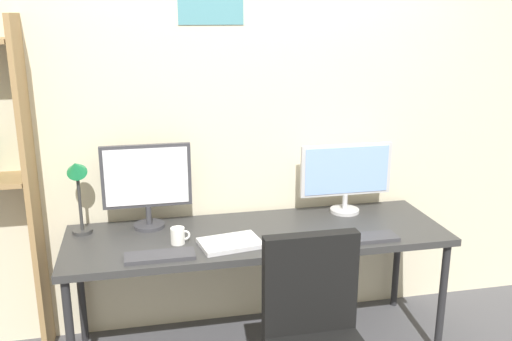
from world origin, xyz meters
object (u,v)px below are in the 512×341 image
at_px(monitor_right, 346,174).
at_px(desk, 258,241).
at_px(desk_lamp, 77,181).
at_px(monitor_left, 147,181).
at_px(keyboard_left, 160,256).
at_px(coffee_mug, 178,236).
at_px(computer_mouse, 312,235).
at_px(laptop_closed, 230,243).
at_px(keyboard_right, 366,238).

bearing_deg(monitor_right, desk, -160.51).
xyz_separation_m(desk, desk_lamp, (-0.97, 0.17, 0.36)).
distance_m(monitor_left, keyboard_left, 0.52).
relative_size(monitor_left, coffee_mug, 4.75).
xyz_separation_m(desk_lamp, coffee_mug, (0.52, -0.24, -0.27)).
height_order(desk, keyboard_left, keyboard_left).
distance_m(computer_mouse, laptop_closed, 0.46).
bearing_deg(desk_lamp, laptop_closed, -22.24).
bearing_deg(keyboard_left, computer_mouse, 5.77).
xyz_separation_m(monitor_left, computer_mouse, (0.87, -0.36, -0.26)).
distance_m(desk_lamp, keyboard_right, 1.61).
distance_m(keyboard_right, computer_mouse, 0.30).
bearing_deg(keyboard_right, coffee_mug, 170.86).
height_order(desk, coffee_mug, coffee_mug).
bearing_deg(keyboard_right, monitor_left, 159.13).
relative_size(keyboard_right, computer_mouse, 3.57).
xyz_separation_m(monitor_left, laptop_closed, (0.42, -0.36, -0.27)).
height_order(desk, monitor_left, monitor_left).
bearing_deg(laptop_closed, desk_lamp, 148.35).
height_order(computer_mouse, coffee_mug, coffee_mug).
distance_m(desk, monitor_left, 0.72).
xyz_separation_m(keyboard_left, computer_mouse, (0.83, 0.08, 0.01)).
bearing_deg(keyboard_right, keyboard_left, 180.00).
xyz_separation_m(keyboard_right, coffee_mug, (-1.01, 0.16, 0.04)).
xyz_separation_m(keyboard_right, laptop_closed, (-0.74, 0.08, 0.00)).
bearing_deg(keyboard_left, desk_lamp, 135.50).
relative_size(monitor_right, coffee_mug, 5.43).
distance_m(desk, monitor_right, 0.70).
bearing_deg(desk, coffee_mug, -171.59).
relative_size(keyboard_left, coffee_mug, 3.35).
distance_m(computer_mouse, coffee_mug, 0.73).
bearing_deg(monitor_right, laptop_closed, -155.31).
height_order(desk_lamp, keyboard_left, desk_lamp).
relative_size(keyboard_right, coffee_mug, 3.23).
bearing_deg(computer_mouse, desk_lamp, 165.57).
bearing_deg(monitor_left, keyboard_left, -84.83).
xyz_separation_m(desk, laptop_closed, (-0.18, -0.15, 0.06)).
bearing_deg(laptop_closed, keyboard_right, -15.74).
height_order(monitor_right, keyboard_left, monitor_right).
xyz_separation_m(desk, monitor_right, (0.60, 0.21, 0.30)).
xyz_separation_m(desk_lamp, computer_mouse, (1.25, -0.32, -0.30)).
xyz_separation_m(desk_lamp, keyboard_left, (0.41, -0.40, -0.30)).
xyz_separation_m(desk_lamp, keyboard_right, (1.53, -0.40, -0.30)).
distance_m(desk_lamp, coffee_mug, 0.63).
bearing_deg(keyboard_left, desk, 22.33).
xyz_separation_m(keyboard_right, computer_mouse, (-0.29, 0.08, 0.01)).
height_order(keyboard_left, computer_mouse, computer_mouse).
relative_size(monitor_right, keyboard_right, 1.68).
bearing_deg(monitor_left, keyboard_right, -20.87).
distance_m(monitor_right, desk_lamp, 1.57).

